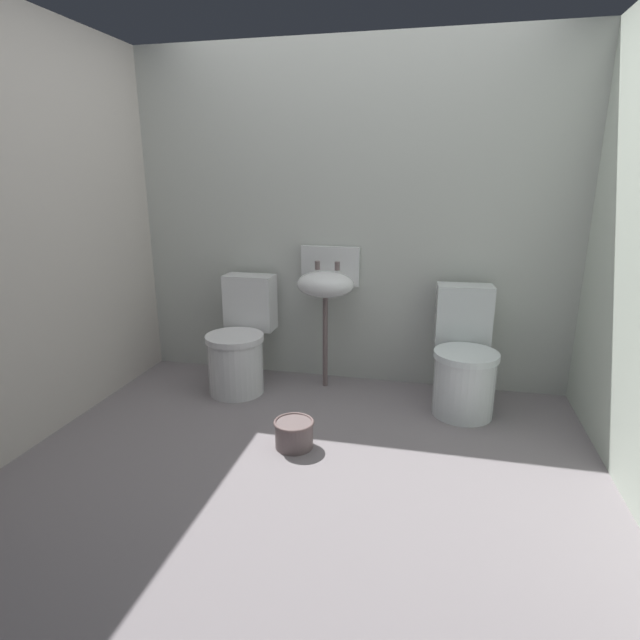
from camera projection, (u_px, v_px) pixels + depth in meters
The scene contains 7 objects.
ground_plane at pixel (308, 466), 2.75m from camera, with size 3.49×2.78×0.08m, color gray.
wall_back at pixel (350, 220), 3.58m from camera, with size 3.49×0.10×2.34m, color #BABFB7.
wall_left at pixel (36, 231), 2.85m from camera, with size 0.10×2.58×2.34m, color beige.
toilet_left at pixel (240, 345), 3.59m from camera, with size 0.41×0.60×0.78m.
toilet_right at pixel (464, 362), 3.26m from camera, with size 0.43×0.61×0.78m.
sink at pixel (326, 283), 3.52m from camera, with size 0.42×0.35×0.99m.
bucket at pixel (294, 433), 2.85m from camera, with size 0.23×0.23×0.16m.
Camera 1 is at (0.61, -2.35, 1.48)m, focal length 28.55 mm.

